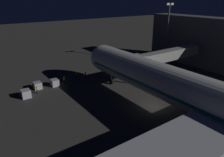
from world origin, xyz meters
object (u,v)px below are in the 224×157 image
object	(u,v)px
jet_bridge	(162,56)
baggage_container_mid_row	(26,94)
ground_crew_marshaller_fwd	(64,80)
apron_floodlight_mast	(168,29)
baggage_container_near_belt	(37,86)
ground_crew_walking_aft	(37,89)
ground_crew_by_tug	(76,75)
traffic_cone_nose_port	(106,75)
traffic_cone_nose_starboard	(92,78)
ground_crew_near_nose_gear	(85,74)
baggage_container_spare	(55,83)

from	to	relation	value
jet_bridge	baggage_container_mid_row	size ratio (longest dim) A/B	12.50
baggage_container_mid_row	ground_crew_marshaller_fwd	xyz separation A→B (m)	(-9.64, -2.54, 0.18)
apron_floodlight_mast	baggage_container_near_belt	xyz separation A→B (m)	(40.89, -1.49, -9.64)
baggage_container_mid_row	ground_crew_walking_aft	xyz separation A→B (m)	(-2.53, -0.77, 0.12)
apron_floodlight_mast	ground_crew_by_tug	size ratio (longest dim) A/B	10.40
traffic_cone_nose_port	baggage_container_near_belt	bearing A→B (deg)	-6.11
traffic_cone_nose_starboard	traffic_cone_nose_port	bearing A→B (deg)	180.00
ground_crew_walking_aft	ground_crew_near_nose_gear	bearing A→B (deg)	-169.59
ground_crew_marshaller_fwd	ground_crew_walking_aft	bearing A→B (deg)	13.95
traffic_cone_nose_port	ground_crew_by_tug	bearing A→B (deg)	-21.62
apron_floodlight_mast	jet_bridge	bearing A→B (deg)	37.88
ground_crew_near_nose_gear	ground_crew_walking_aft	xyz separation A→B (m)	(13.21, 2.43, 0.04)
traffic_cone_nose_port	apron_floodlight_mast	bearing A→B (deg)	-179.03
ground_crew_marshaller_fwd	baggage_container_spare	bearing A→B (deg)	1.88
ground_crew_marshaller_fwd	apron_floodlight_mast	bearing A→B (deg)	178.45
ground_crew_marshaller_fwd	ground_crew_by_tug	world-z (taller)	ground_crew_marshaller_fwd
baggage_container_mid_row	ground_crew_marshaller_fwd	size ratio (longest dim) A/B	1.02
baggage_container_near_belt	ground_crew_by_tug	bearing A→B (deg)	-174.41
ground_crew_near_nose_gear	ground_crew_marshaller_fwd	xyz separation A→B (m)	(6.10, 0.66, 0.10)
baggage_container_spare	ground_crew_near_nose_gear	world-z (taller)	ground_crew_near_nose_gear
baggage_container_mid_row	apron_floodlight_mast	bearing A→B (deg)	-177.93
jet_bridge	ground_crew_near_nose_gear	world-z (taller)	jet_bridge
baggage_container_spare	ground_crew_walking_aft	xyz separation A→B (m)	(4.64, 1.68, 0.15)
baggage_container_near_belt	traffic_cone_nose_starboard	world-z (taller)	baggage_container_near_belt
baggage_container_near_belt	baggage_container_mid_row	xyz separation A→B (m)	(3.35, 3.09, 0.04)
apron_floodlight_mast	ground_crew_near_nose_gear	xyz separation A→B (m)	(28.50, -1.59, -9.52)
jet_bridge	ground_crew_by_tug	distance (m)	22.20
ground_crew_by_tug	ground_crew_walking_aft	distance (m)	11.60
baggage_container_spare	ground_crew_marshaller_fwd	distance (m)	2.48
ground_crew_by_tug	apron_floodlight_mast	bearing A→B (deg)	175.34
baggage_container_spare	ground_crew_by_tug	size ratio (longest dim) A/B	1.04
baggage_container_mid_row	traffic_cone_nose_starboard	bearing A→B (deg)	-175.83
jet_bridge	baggage_container_mid_row	world-z (taller)	jet_bridge
ground_crew_near_nose_gear	baggage_container_mid_row	bearing A→B (deg)	11.48
ground_crew_by_tug	ground_crew_walking_aft	bearing A→B (deg)	16.67
traffic_cone_nose_starboard	baggage_container_spare	bearing A→B (deg)	-7.59
traffic_cone_nose_starboard	jet_bridge	bearing A→B (deg)	146.74
apron_floodlight_mast	ground_crew_by_tug	xyz separation A→B (m)	(30.59, -2.50, -9.48)
jet_bridge	traffic_cone_nose_port	bearing A→B (deg)	-43.06
baggage_container_near_belt	baggage_container_spare	distance (m)	3.88
baggage_container_mid_row	baggage_container_spare	xyz separation A→B (m)	(-7.17, -2.45, -0.03)
apron_floodlight_mast	baggage_container_near_belt	distance (m)	42.04
jet_bridge	traffic_cone_nose_starboard	world-z (taller)	jet_bridge
baggage_container_mid_row	baggage_container_spare	world-z (taller)	baggage_container_mid_row
jet_bridge	apron_floodlight_mast	world-z (taller)	apron_floodlight_mast
ground_crew_walking_aft	traffic_cone_nose_port	bearing A→B (deg)	-178.64
ground_crew_walking_aft	apron_floodlight_mast	bearing A→B (deg)	-178.86
jet_bridge	ground_crew_walking_aft	bearing A→B (deg)	-17.81
baggage_container_mid_row	ground_crew_by_tug	world-z (taller)	ground_crew_by_tug
ground_crew_near_nose_gear	ground_crew_walking_aft	distance (m)	13.43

